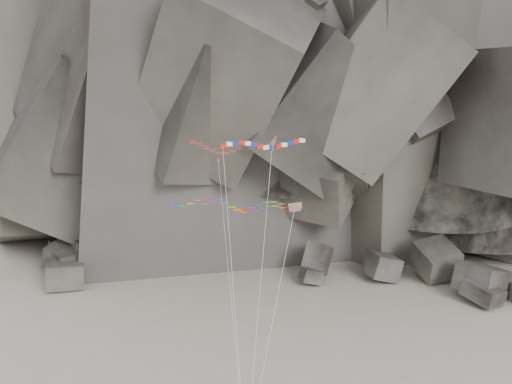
# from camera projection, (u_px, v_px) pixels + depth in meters

# --- Properties ---
(headland) EXTENTS (110.00, 70.00, 84.00)m
(headland) POSITION_uv_depth(u_px,v_px,m) (290.00, 38.00, 120.91)
(headland) COLOR #514B42
(headland) RESTS_ON ground
(boulder_field) EXTENTS (84.73, 18.15, 7.53)m
(boulder_field) POSITION_uv_depth(u_px,v_px,m) (245.00, 270.00, 96.10)
(boulder_field) COLOR #47423F
(boulder_field) RESTS_ON ground
(delta_kite) EXTENTS (10.14, 16.93, 26.58)m
(delta_kite) POSITION_uv_depth(u_px,v_px,m) (226.00, 146.00, 60.38)
(delta_kite) COLOR red
(delta_kite) RESTS_ON ground
(banner_kite) EXTENTS (8.78, 17.89, 26.05)m
(banner_kite) POSITION_uv_depth(u_px,v_px,m) (262.00, 146.00, 59.61)
(banner_kite) COLOR red
(banner_kite) RESTS_ON ground
(parafoil_kite) EXTENTS (14.01, 11.60, 20.72)m
(parafoil_kite) POSITION_uv_depth(u_px,v_px,m) (227.00, 204.00, 56.61)
(parafoil_kite) COLOR yellow
(parafoil_kite) RESTS_ON ground
(pennant_kite) EXTENTS (4.71, 13.45, 24.34)m
(pennant_kite) POSITION_uv_depth(u_px,v_px,m) (225.00, 238.00, 55.55)
(pennant_kite) COLOR red
(pennant_kite) RESTS_ON ground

